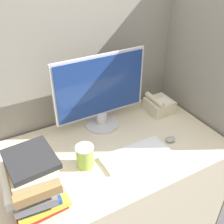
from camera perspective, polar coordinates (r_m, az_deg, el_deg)
The scene contains 9 objects.
cubicle_panel_rear at distance 1.78m, azimuth -6.78°, elevation 2.42°, with size 1.72×0.04×1.66m.
cubicle_panel_right at distance 1.86m, azimuth 18.38°, elevation 2.30°, with size 0.04×0.82×1.66m.
desk at distance 1.79m, azimuth -0.30°, elevation -16.67°, with size 1.32×0.76×0.72m.
monitor at distance 1.59m, azimuth -2.44°, elevation 4.01°, with size 0.59×0.22×0.48m.
keyboard at distance 1.49m, azimuth 4.95°, elevation -9.18°, with size 0.39×0.14×0.02m.
mouse at distance 1.61m, azimuth 12.58°, elevation -5.85°, with size 0.06×0.05×0.03m.
coffee_cup at distance 1.40m, azimuth -5.90°, elevation -9.58°, with size 0.10×0.10×0.13m.
book_stack at distance 1.25m, azimuth -16.86°, elevation -14.09°, with size 0.26×0.31×0.25m.
desk_telephone at distance 1.85m, azimuth 10.13°, elevation 1.51°, with size 0.16×0.18×0.12m.
Camera 1 is at (-0.55, -0.63, 1.74)m, focal length 42.00 mm.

